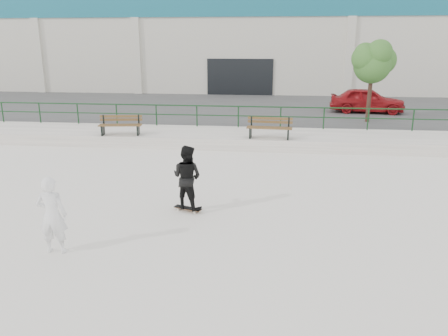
# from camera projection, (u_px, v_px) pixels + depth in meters

# --- Properties ---
(ground) EXTENTS (120.00, 120.00, 0.00)m
(ground) POSITION_uv_depth(u_px,v_px,m) (161.00, 228.00, 10.85)
(ground) COLOR silver
(ground) RESTS_ON ground
(ledge) EXTENTS (30.00, 3.00, 0.50)m
(ledge) POSITION_uv_depth(u_px,v_px,m) (214.00, 138.00, 19.84)
(ledge) COLOR #B4AEA4
(ledge) RESTS_ON ground
(parking_strip) EXTENTS (60.00, 14.00, 0.50)m
(parking_strip) POSITION_uv_depth(u_px,v_px,m) (232.00, 110.00, 27.94)
(parking_strip) COLOR #3F3F3F
(parking_strip) RESTS_ON ground
(railing) EXTENTS (28.00, 0.06, 1.03)m
(railing) POSITION_uv_depth(u_px,v_px,m) (217.00, 111.00, 20.80)
(railing) COLOR #163E1D
(railing) RESTS_ON ledge
(commercial_building) EXTENTS (44.20, 16.33, 8.00)m
(commercial_building) POSITION_uv_depth(u_px,v_px,m) (247.00, 40.00, 40.08)
(commercial_building) COLOR beige
(commercial_building) RESTS_ON ground
(bench_left) EXTENTS (1.91, 0.80, 0.85)m
(bench_left) POSITION_uv_depth(u_px,v_px,m) (121.00, 125.00, 19.11)
(bench_left) COLOR #543A1C
(bench_left) RESTS_ON ledge
(bench_right) EXTENTS (1.94, 0.67, 0.88)m
(bench_right) POSITION_uv_depth(u_px,v_px,m) (269.00, 128.00, 18.44)
(bench_right) COLOR #543A1C
(bench_right) RESTS_ON ledge
(tree) EXTENTS (2.29, 2.03, 4.06)m
(tree) POSITION_uv_depth(u_px,v_px,m) (373.00, 61.00, 21.49)
(tree) COLOR #3F2C1F
(tree) RESTS_ON parking_strip
(red_car) EXTENTS (4.32, 2.12, 1.42)m
(red_car) POSITION_uv_depth(u_px,v_px,m) (367.00, 100.00, 25.05)
(red_car) COLOR maroon
(red_car) RESTS_ON parking_strip
(skateboard) EXTENTS (0.80, 0.44, 0.09)m
(skateboard) POSITION_uv_depth(u_px,v_px,m) (188.00, 208.00, 11.91)
(skateboard) COLOR black
(skateboard) RESTS_ON ground
(standing_skater) EXTENTS (1.03, 0.92, 1.74)m
(standing_skater) POSITION_uv_depth(u_px,v_px,m) (187.00, 177.00, 11.66)
(standing_skater) COLOR black
(standing_skater) RESTS_ON skateboard
(seated_skater) EXTENTS (0.67, 0.47, 1.74)m
(seated_skater) POSITION_uv_depth(u_px,v_px,m) (52.00, 215.00, 9.36)
(seated_skater) COLOR white
(seated_skater) RESTS_ON ground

